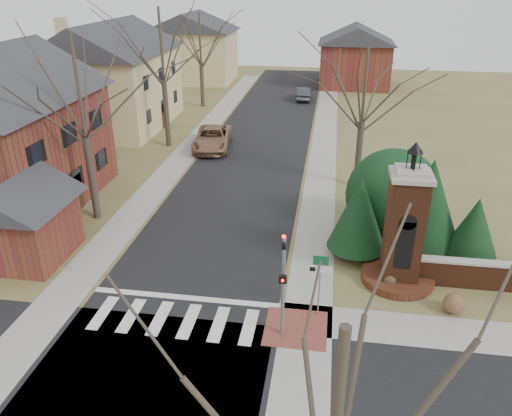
% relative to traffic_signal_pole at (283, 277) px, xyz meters
% --- Properties ---
extents(ground, '(120.00, 120.00, 0.00)m').
position_rel_traffic_signal_pole_xyz_m(ground, '(-4.30, -0.57, -2.59)').
color(ground, brown).
rests_on(ground, ground).
extents(main_street, '(8.00, 70.00, 0.01)m').
position_rel_traffic_signal_pole_xyz_m(main_street, '(-4.30, 21.43, -2.58)').
color(main_street, black).
rests_on(main_street, ground).
extents(cross_street, '(120.00, 8.00, 0.01)m').
position_rel_traffic_signal_pole_xyz_m(cross_street, '(-4.30, -3.57, -2.58)').
color(cross_street, black).
rests_on(cross_street, ground).
extents(crosswalk_zone, '(8.00, 2.20, 0.02)m').
position_rel_traffic_signal_pole_xyz_m(crosswalk_zone, '(-4.30, 0.23, -2.58)').
color(crosswalk_zone, silver).
rests_on(crosswalk_zone, ground).
extents(stop_bar, '(8.00, 0.35, 0.02)m').
position_rel_traffic_signal_pole_xyz_m(stop_bar, '(-4.30, 1.73, -2.58)').
color(stop_bar, silver).
rests_on(stop_bar, ground).
extents(sidewalk_right_main, '(2.00, 60.00, 0.02)m').
position_rel_traffic_signal_pole_xyz_m(sidewalk_right_main, '(0.90, 21.43, -2.58)').
color(sidewalk_right_main, gray).
rests_on(sidewalk_right_main, ground).
extents(sidewalk_left, '(2.00, 60.00, 0.02)m').
position_rel_traffic_signal_pole_xyz_m(sidewalk_left, '(-9.50, 21.43, -2.58)').
color(sidewalk_left, gray).
rests_on(sidewalk_left, ground).
extents(curb_apron, '(2.40, 2.40, 0.02)m').
position_rel_traffic_signal_pole_xyz_m(curb_apron, '(0.50, 0.43, -2.57)').
color(curb_apron, brown).
rests_on(curb_apron, ground).
extents(traffic_signal_pole, '(0.28, 0.41, 4.50)m').
position_rel_traffic_signal_pole_xyz_m(traffic_signal_pole, '(0.00, 0.00, 0.00)').
color(traffic_signal_pole, slate).
rests_on(traffic_signal_pole, ground).
extents(sign_post, '(0.90, 0.07, 2.75)m').
position_rel_traffic_signal_pole_xyz_m(sign_post, '(1.29, 1.41, -0.64)').
color(sign_post, slate).
rests_on(sign_post, ground).
extents(brick_gate_monument, '(3.20, 3.20, 6.47)m').
position_rel_traffic_signal_pole_xyz_m(brick_gate_monument, '(4.70, 4.42, -0.42)').
color(brick_gate_monument, '#562B19').
rests_on(brick_gate_monument, ground).
extents(brick_garden_wall, '(7.50, 0.50, 1.30)m').
position_rel_traffic_signal_pole_xyz_m(brick_garden_wall, '(9.20, 4.43, -1.93)').
color(brick_garden_wall, '#562B19').
rests_on(brick_garden_wall, ground).
extents(house_stucco_left, '(9.80, 12.80, 9.28)m').
position_rel_traffic_signal_pole_xyz_m(house_stucco_left, '(-17.80, 26.42, 2.01)').
color(house_stucco_left, beige).
rests_on(house_stucco_left, ground).
extents(garage_left, '(4.80, 4.80, 4.29)m').
position_rel_traffic_signal_pole_xyz_m(garage_left, '(-12.82, 3.92, -0.35)').
color(garage_left, brown).
rests_on(garage_left, ground).
extents(house_distant_left, '(10.80, 8.80, 8.53)m').
position_rel_traffic_signal_pole_xyz_m(house_distant_left, '(-16.31, 47.42, 1.66)').
color(house_distant_left, beige).
rests_on(house_distant_left, ground).
extents(house_distant_right, '(8.80, 8.80, 7.30)m').
position_rel_traffic_signal_pole_xyz_m(house_distant_right, '(3.69, 47.42, 1.06)').
color(house_distant_right, brown).
rests_on(house_distant_right, ground).
extents(evergreen_near, '(2.80, 2.80, 4.10)m').
position_rel_traffic_signal_pole_xyz_m(evergreen_near, '(2.90, 6.43, -0.29)').
color(evergreen_near, '#473D33').
rests_on(evergreen_near, ground).
extents(evergreen_mid, '(3.40, 3.40, 4.70)m').
position_rel_traffic_signal_pole_xyz_m(evergreen_mid, '(6.20, 7.63, 0.01)').
color(evergreen_mid, '#473D33').
rests_on(evergreen_mid, ground).
extents(evergreen_far, '(2.40, 2.40, 3.30)m').
position_rel_traffic_signal_pole_xyz_m(evergreen_far, '(8.20, 6.63, -0.69)').
color(evergreen_far, '#473D33').
rests_on(evergreen_far, ground).
extents(evergreen_mass, '(4.80, 4.80, 4.80)m').
position_rel_traffic_signal_pole_xyz_m(evergreen_mass, '(4.70, 8.93, -0.19)').
color(evergreen_mass, black).
rests_on(evergreen_mass, ground).
extents(bare_tree_0, '(8.05, 8.05, 11.15)m').
position_rel_traffic_signal_pole_xyz_m(bare_tree_0, '(-11.30, 8.43, 5.11)').
color(bare_tree_0, '#473D33').
rests_on(bare_tree_0, ground).
extents(bare_tree_1, '(8.40, 8.40, 11.64)m').
position_rel_traffic_signal_pole_xyz_m(bare_tree_1, '(-11.30, 21.43, 5.44)').
color(bare_tree_1, '#473D33').
rests_on(bare_tree_1, ground).
extents(bare_tree_2, '(7.35, 7.35, 10.19)m').
position_rel_traffic_signal_pole_xyz_m(bare_tree_2, '(-11.80, 34.43, 4.44)').
color(bare_tree_2, '#473D33').
rests_on(bare_tree_2, ground).
extents(bare_tree_3, '(7.00, 7.00, 9.70)m').
position_rel_traffic_signal_pole_xyz_m(bare_tree_3, '(3.20, 15.43, 4.10)').
color(bare_tree_3, '#473D33').
rests_on(bare_tree_3, ground).
extents(pickup_truck, '(3.31, 6.10, 1.62)m').
position_rel_traffic_signal_pole_xyz_m(pickup_truck, '(-7.70, 21.32, -1.77)').
color(pickup_truck, '#916A4F').
rests_on(pickup_truck, ground).
extents(distant_car, '(1.53, 4.10, 1.34)m').
position_rel_traffic_signal_pole_xyz_m(distant_car, '(-1.77, 38.81, -1.92)').
color(distant_car, '#33363B').
rests_on(distant_car, ground).
extents(dry_shrub_left, '(0.86, 0.86, 0.86)m').
position_rel_traffic_signal_pole_xyz_m(dry_shrub_left, '(4.30, 4.03, -2.16)').
color(dry_shrub_left, '#4D3E23').
rests_on(dry_shrub_left, ground).
extents(dry_shrub_right, '(0.84, 0.84, 0.84)m').
position_rel_traffic_signal_pole_xyz_m(dry_shrub_right, '(6.70, 2.43, -2.16)').
color(dry_shrub_right, brown).
rests_on(dry_shrub_right, ground).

